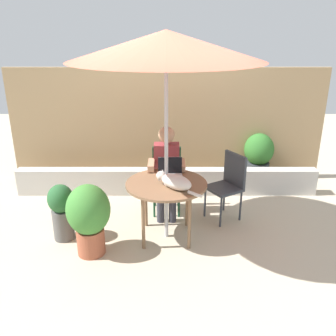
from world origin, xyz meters
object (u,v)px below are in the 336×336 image
object	(u,v)px
potted_plant_near_fence	(63,209)
potted_plant_by_chair	(90,215)
patio_umbrella	(168,46)
person_seated	(168,167)
laptop	(172,171)
patio_table	(168,188)
potted_plant_corner	(260,156)
chair_occupied	(168,174)
chair_empty	(230,181)
cat	(176,182)

from	to	relation	value
potted_plant_near_fence	potted_plant_by_chair	distance (m)	0.52
patio_umbrella	person_seated	xyz separation A→B (m)	(0.00, 0.60, -1.57)
laptop	potted_plant_near_fence	xyz separation A→B (m)	(-1.32, -0.28, -0.40)
patio_table	potted_plant_corner	bearing A→B (deg)	49.17
patio_umbrella	person_seated	world-z (taller)	patio_umbrella
chair_occupied	person_seated	xyz separation A→B (m)	(0.00, -0.16, 0.17)
chair_occupied	patio_umbrella	bearing A→B (deg)	-90.00
chair_empty	patio_umbrella	bearing A→B (deg)	-148.33
chair_occupied	potted_plant_near_fence	xyz separation A→B (m)	(-1.27, -0.80, -0.14)
patio_umbrella	potted_plant_by_chair	size ratio (longest dim) A/B	2.85
potted_plant_by_chair	potted_plant_corner	xyz separation A→B (m)	(2.40, 2.13, -0.03)
chair_empty	potted_plant_near_fence	distance (m)	2.18
patio_umbrella	potted_plant_by_chair	bearing A→B (deg)	-157.47
cat	potted_plant_corner	world-z (taller)	cat
chair_empty	cat	size ratio (longest dim) A/B	1.76
cat	potted_plant_near_fence	size ratio (longest dim) A/B	0.71
cat	person_seated	bearing A→B (deg)	97.03
patio_table	person_seated	distance (m)	0.61
potted_plant_by_chair	laptop	bearing A→B (deg)	33.21
patio_table	patio_umbrella	bearing A→B (deg)	0.00
patio_table	potted_plant_corner	xyz separation A→B (m)	(1.53, 1.77, -0.21)
patio_table	patio_umbrella	world-z (taller)	patio_umbrella
person_seated	potted_plant_corner	xyz separation A→B (m)	(1.53, 1.17, -0.25)
patio_table	chair_occupied	world-z (taller)	chair_occupied
chair_empty	person_seated	size ratio (longest dim) A/B	0.73
chair_empty	potted_plant_near_fence	size ratio (longest dim) A/B	1.26
cat	potted_plant_corner	xyz separation A→B (m)	(1.44, 1.93, -0.36)
chair_occupied	chair_empty	distance (m)	0.87
patio_umbrella	cat	xyz separation A→B (m)	(0.09, -0.16, -1.46)
potted_plant_by_chair	person_seated	bearing A→B (deg)	47.99
laptop	cat	world-z (taller)	laptop
chair_occupied	chair_empty	world-z (taller)	same
chair_empty	potted_plant_by_chair	size ratio (longest dim) A/B	1.06
chair_empty	laptop	world-z (taller)	laptop
patio_umbrella	chair_empty	size ratio (longest dim) A/B	2.69
chair_empty	potted_plant_near_fence	xyz separation A→B (m)	(-2.10, -0.55, -0.14)
patio_umbrella	laptop	distance (m)	1.50
patio_umbrella	cat	size ratio (longest dim) A/B	4.75
chair_occupied	cat	size ratio (longest dim) A/B	1.76
patio_umbrella	potted_plant_near_fence	world-z (taller)	patio_umbrella
chair_occupied	potted_plant_corner	size ratio (longest dim) A/B	1.08
person_seated	potted_plant_by_chair	distance (m)	1.32
person_seated	potted_plant_by_chair	world-z (taller)	person_seated
patio_umbrella	potted_plant_corner	xyz separation A→B (m)	(1.53, 1.77, -1.82)
patio_umbrella	person_seated	distance (m)	1.68
chair_occupied	potted_plant_by_chair	distance (m)	1.42
potted_plant_by_chair	potted_plant_corner	world-z (taller)	potted_plant_by_chair
potted_plant_by_chair	potted_plant_corner	distance (m)	3.21
potted_plant_near_fence	potted_plant_corner	bearing A→B (deg)	32.88
potted_plant_corner	patio_umbrella	bearing A→B (deg)	-130.83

